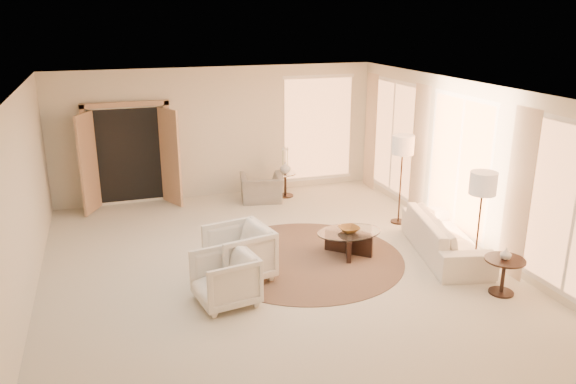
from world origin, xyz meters
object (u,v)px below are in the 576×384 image
object	(u,v)px
sofa	(446,236)
bowl	(349,229)
end_vase	(506,254)
side_vase	(285,168)
armchair_left	(239,250)
coffee_table	(349,240)
end_table	(504,270)
floor_lamp_near	(403,149)
side_table	(285,182)
floor_lamp_far	(483,188)
armchair_right	(225,276)
accent_chair	(262,184)

from	to	relation	value
sofa	bowl	bearing A→B (deg)	84.99
end_vase	side_vase	xyz separation A→B (m)	(-1.57, 5.27, 0.04)
armchair_left	side_vase	world-z (taller)	armchair_left
coffee_table	end_table	world-z (taller)	end_table
armchair_left	sofa	bearing A→B (deg)	74.95
floor_lamp_near	bowl	distance (m)	2.12
side_table	floor_lamp_far	world-z (taller)	floor_lamp_far
armchair_right	accent_chair	distance (m)	4.46
end_vase	sofa	bearing A→B (deg)	90.00
accent_chair	coffee_table	bearing A→B (deg)	111.58
end_table	bowl	xyz separation A→B (m)	(-1.53, 1.97, 0.08)
side_table	floor_lamp_near	world-z (taller)	floor_lamp_near
floor_lamp_far	armchair_left	bearing A→B (deg)	163.56
side_table	side_vase	bearing A→B (deg)	-116.57
bowl	end_vase	bearing A→B (deg)	-52.17
armchair_right	bowl	distance (m)	2.51
floor_lamp_far	sofa	bearing A→B (deg)	90.00
floor_lamp_near	floor_lamp_far	bearing A→B (deg)	-90.00
end_table	floor_lamp_near	bearing A→B (deg)	90.00
floor_lamp_near	side_table	bearing A→B (deg)	125.08
floor_lamp_near	side_vase	size ratio (longest dim) A/B	6.78
floor_lamp_far	bowl	xyz separation A→B (m)	(-1.53, 1.32, -0.95)
coffee_table	side_table	size ratio (longest dim) A/B	2.45
sofa	floor_lamp_near	world-z (taller)	floor_lamp_near
end_table	end_vase	xyz separation A→B (m)	(0.00, 0.00, 0.25)
end_table	end_vase	distance (m)	0.25
coffee_table	end_table	distance (m)	2.50
armchair_left	coffee_table	xyz separation A→B (m)	(1.95, 0.29, -0.20)
sofa	accent_chair	size ratio (longest dim) A/B	2.52
sofa	side_table	xyz separation A→B (m)	(-1.57, 3.82, -0.00)
armchair_left	side_vase	xyz separation A→B (m)	(1.91, 3.59, 0.21)
sofa	side_vase	bearing A→B (deg)	36.09
floor_lamp_far	end_vase	bearing A→B (deg)	-90.00
end_table	floor_lamp_far	bearing A→B (deg)	90.00
accent_chair	coffee_table	distance (m)	3.21
end_table	sofa	bearing A→B (deg)	90.00
coffee_table	end_vase	world-z (taller)	end_vase
side_table	floor_lamp_far	xyz separation A→B (m)	(1.57, -4.61, 1.08)
side_vase	armchair_right	bearing A→B (deg)	-117.92
coffee_table	floor_lamp_near	bearing A→B (deg)	34.73
end_table	bowl	distance (m)	2.50
armchair_right	sofa	bearing A→B (deg)	87.65
coffee_table	bowl	xyz separation A→B (m)	(-0.00, 0.00, 0.19)
side_table	side_vase	distance (m)	0.33
armchair_left	side_vase	distance (m)	4.07
side_table	floor_lamp_far	distance (m)	4.99
end_table	floor_lamp_far	xyz separation A→B (m)	(0.00, 0.65, 1.03)
floor_lamp_near	end_table	bearing A→B (deg)	-90.00
end_table	armchair_right	bearing A→B (deg)	165.69
coffee_table	end_vase	distance (m)	2.52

